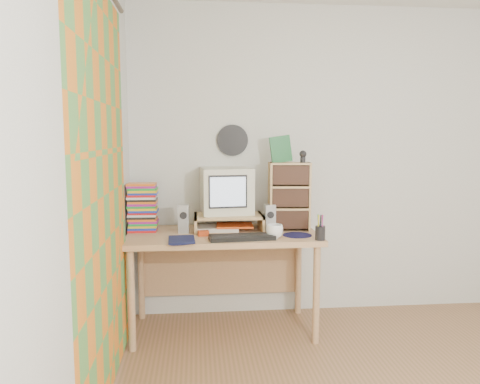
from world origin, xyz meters
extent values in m
plane|color=silver|center=(0.00, 1.75, 1.25)|extent=(3.50, 0.00, 3.50)
plane|color=silver|center=(-1.75, 0.00, 1.25)|extent=(0.00, 3.50, 3.50)
plane|color=orange|center=(-1.71, 0.48, 1.15)|extent=(0.00, 2.20, 2.20)
cylinder|color=black|center=(-0.93, 1.73, 1.43)|extent=(0.25, 0.02, 0.25)
cube|color=tan|center=(-1.03, 1.38, 0.73)|extent=(1.40, 0.70, 0.04)
cube|color=tan|center=(-1.03, 1.71, 0.38)|extent=(1.33, 0.02, 0.41)
cylinder|color=tan|center=(-1.67, 1.09, 0.35)|extent=(0.05, 0.05, 0.71)
cylinder|color=tan|center=(-0.39, 1.09, 0.35)|extent=(0.05, 0.05, 0.71)
cylinder|color=tan|center=(-1.67, 1.67, 0.35)|extent=(0.05, 0.05, 0.71)
cylinder|color=tan|center=(-0.39, 1.67, 0.35)|extent=(0.05, 0.05, 0.71)
cube|color=tan|center=(-1.23, 1.48, 0.81)|extent=(0.02, 0.30, 0.12)
cube|color=tan|center=(-0.73, 1.48, 0.81)|extent=(0.02, 0.30, 0.12)
cube|color=tan|center=(-0.98, 1.48, 0.86)|extent=(0.52, 0.30, 0.02)
cube|color=beige|center=(-0.99, 1.53, 1.05)|extent=(0.41, 0.41, 0.35)
cube|color=#A6A7AB|center=(-1.32, 1.42, 0.86)|extent=(0.08, 0.08, 0.21)
cube|color=#A6A7AB|center=(-0.68, 1.40, 0.85)|extent=(0.08, 0.08, 0.20)
cube|color=black|center=(-0.91, 1.15, 0.77)|extent=(0.47, 0.19, 0.03)
cube|color=tan|center=(-0.51, 1.46, 1.01)|extent=(0.32, 0.19, 0.52)
imported|color=white|center=(-0.68, 1.17, 0.80)|extent=(0.15, 0.15, 0.10)
imported|color=#0F1439|center=(-1.41, 1.12, 0.77)|extent=(0.22, 0.17, 0.04)
cylinder|color=#110F35|center=(-0.50, 1.24, 0.75)|extent=(0.24, 0.24, 0.00)
cube|color=#B13612|center=(-1.18, 1.29, 0.77)|extent=(0.08, 0.06, 0.04)
cube|color=#1A5B2C|center=(-0.58, 1.48, 1.37)|extent=(0.16, 0.04, 0.20)
camera|label=1|loc=(-1.22, -2.02, 1.47)|focal=35.00mm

